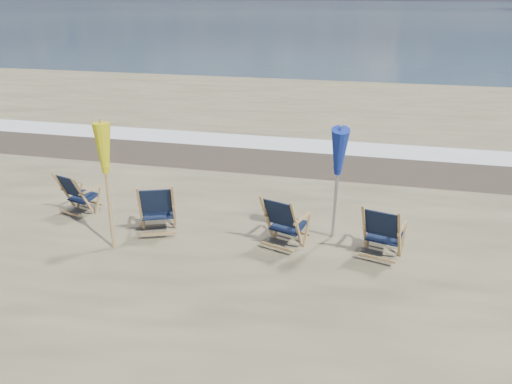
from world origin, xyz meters
TOP-DOWN VIEW (x-y plane):
  - ocean at (0.00, 128.00)m, footprint 400.00×400.00m
  - surf_foam at (0.00, 8.30)m, footprint 200.00×1.40m
  - wet_sand_strip at (0.00, 6.80)m, footprint 200.00×2.60m
  - beach_chair_0 at (-3.52, 2.19)m, footprint 0.79×0.84m
  - beach_chair_1 at (-1.48, 1.94)m, footprint 0.92×0.96m
  - beach_chair_2 at (0.81, 1.75)m, footprint 0.88×0.93m
  - beach_chair_3 at (2.49, 1.77)m, footprint 0.83×0.89m
  - umbrella_yellow at (-2.37, 1.27)m, footprint 0.30×0.30m
  - umbrella_blue at (1.40, 2.26)m, footprint 0.30×0.30m

SIDE VIEW (x-z plane):
  - ocean at x=0.00m, z-range 0.00..0.00m
  - wet_sand_strip at x=0.00m, z-range 0.00..0.00m
  - surf_foam at x=0.00m, z-range 0.00..0.01m
  - beach_chair_0 at x=-3.52m, z-range 0.00..0.95m
  - beach_chair_3 at x=2.49m, z-range 0.00..1.04m
  - beach_chair_2 at x=0.81m, z-range 0.00..1.05m
  - beach_chair_1 at x=-1.48m, z-range 0.00..1.07m
  - umbrella_yellow at x=-2.37m, z-range 0.58..2.79m
  - umbrella_blue at x=1.40m, z-range 0.60..2.87m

